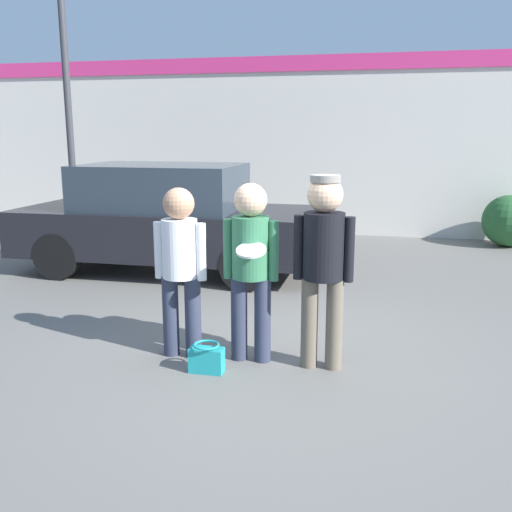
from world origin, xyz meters
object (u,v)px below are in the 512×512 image
Objects in this scene: street_lamp at (70,3)px; shrub at (509,221)px; parked_car_near at (167,219)px; handbag at (207,359)px; person_middle_with_frisbee at (251,258)px; person_left at (180,260)px; person_right at (324,254)px.

street_lamp is 7.32× the size of shrub.
parked_car_near is at bearing -149.77° from shrub.
handbag is at bearing -51.12° from street_lamp.
person_middle_with_frisbee is 3.70m from parked_car_near.
person_left is 0.93m from handbag.
shrub is (3.38, 6.24, -0.49)m from person_middle_with_frisbee.
parked_car_near is at bearing 113.50° from person_left.
street_lamp is at bearing 128.23° from person_left.
handbag is at bearing -119.25° from shrub.
parked_car_near reaches higher than person_left.
street_lamp is at bearing 137.54° from person_right.
handbag is (1.70, -3.45, -0.67)m from parked_car_near.
person_middle_with_frisbee is (0.65, 0.04, 0.04)m from person_left.
person_middle_with_frisbee reaches higher than handbag.
parked_car_near is at bearing 130.52° from person_right.
person_right is 6.86m from shrub.
parked_car_near is (-2.67, 3.12, -0.24)m from person_right.
person_middle_with_frisbee is at bearing 178.00° from person_right.
person_middle_with_frisbee is at bearing -118.44° from shrub.
street_lamp is at bearing 128.88° from handbag.
street_lamp is (-3.41, 4.32, 3.21)m from person_left.
person_right is at bearing -42.46° from street_lamp.
person_right reaches higher than handbag.
handbag is (-3.70, -6.60, -0.35)m from shrub.
person_middle_with_frisbee reaches higher than shrub.
person_left is 1.67× the size of shrub.
person_left is 1.31m from person_right.
street_lamp is 7.19m from handbag.
handbag is (0.34, -0.32, -0.80)m from person_left.
street_lamp is (-2.04, 1.19, 3.34)m from parked_car_near.
person_right is 4.11m from parked_car_near.
parked_car_near is at bearing 116.22° from handbag.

